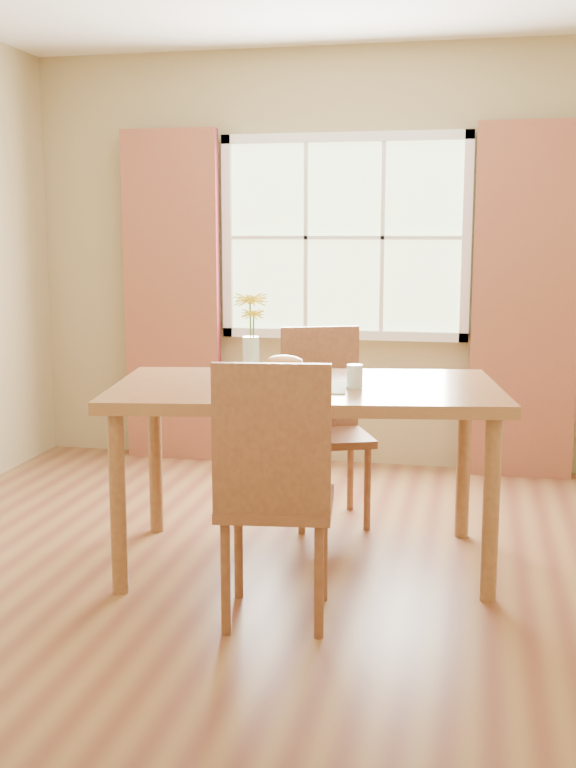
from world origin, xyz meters
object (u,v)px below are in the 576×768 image
(dining_table, at_px, (306,403))
(chair_near, at_px, (274,483))
(water_glass, at_px, (355,377))
(flower_vase, at_px, (251,327))
(croissant_sandwich, at_px, (284,369))
(chair_far, at_px, (324,415))

(dining_table, bearing_deg, chair_near, -98.02)
(water_glass, height_order, flower_vase, flower_vase)
(chair_near, bearing_deg, croissant_sandwich, 91.37)
(chair_near, xyz_separation_m, croissant_sandwich, (-0.09, 0.61, 0.35))
(chair_far, bearing_deg, flower_vase, -136.32)
(chair_far, distance_m, water_glass, 0.87)
(dining_table, distance_m, water_glass, 0.27)
(chair_near, distance_m, croissant_sandwich, 0.71)
(flower_vase, bearing_deg, croissant_sandwich, -46.87)
(water_glass, bearing_deg, chair_far, 109.31)
(water_glass, xyz_separation_m, flower_vase, (-0.52, 0.18, 0.19))
(croissant_sandwich, bearing_deg, water_glass, 6.71)
(croissant_sandwich, bearing_deg, dining_table, 49.65)
(chair_far, xyz_separation_m, water_glass, (0.27, -0.76, 0.34))
(chair_far, distance_m, flower_vase, 0.82)
(chair_near, height_order, flower_vase, flower_vase)
(chair_far, bearing_deg, chair_near, -110.76)
(croissant_sandwich, relative_size, flower_vase, 0.44)
(chair_far, relative_size, flower_vase, 2.54)
(chair_far, bearing_deg, dining_table, -109.81)
(chair_near, bearing_deg, water_glass, 64.41)
(dining_table, height_order, chair_near, chair_near)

